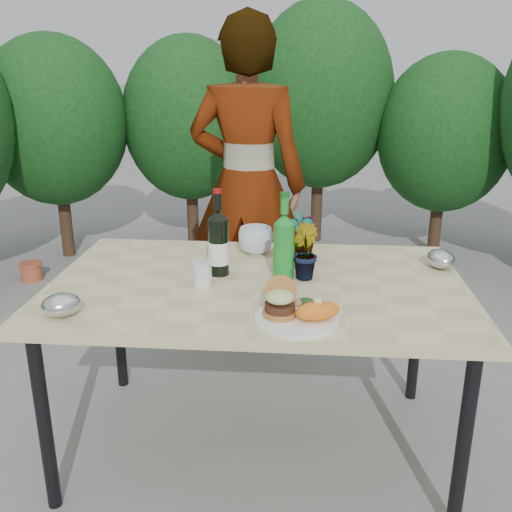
# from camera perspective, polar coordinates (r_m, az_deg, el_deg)

# --- Properties ---
(ground) EXTENTS (80.00, 80.00, 0.00)m
(ground) POSITION_cam_1_polar(r_m,az_deg,el_deg) (2.59, 0.15, -18.19)
(ground) COLOR slate
(ground) RESTS_ON ground
(patio_table) EXTENTS (1.60, 1.00, 0.75)m
(patio_table) POSITION_cam_1_polar(r_m,az_deg,el_deg) (2.24, 0.17, -3.89)
(patio_table) COLOR #CFBC8A
(patio_table) RESTS_ON ground
(shrub_hedge) EXTENTS (6.78, 4.99, 2.14)m
(shrub_hedge) POSITION_cam_1_polar(r_m,az_deg,el_deg) (3.69, 4.11, 12.16)
(shrub_hedge) COLOR #382316
(shrub_hedge) RESTS_ON ground
(dinner_plate) EXTENTS (0.28, 0.28, 0.01)m
(dinner_plate) POSITION_cam_1_polar(r_m,az_deg,el_deg) (1.89, 4.06, -6.25)
(dinner_plate) COLOR white
(dinner_plate) RESTS_ON patio_table
(burger_stack) EXTENTS (0.11, 0.16, 0.11)m
(burger_stack) POSITION_cam_1_polar(r_m,az_deg,el_deg) (1.89, 2.43, -4.50)
(burger_stack) COLOR #B7722D
(burger_stack) RESTS_ON dinner_plate
(sweet_potato) EXTENTS (0.17, 0.12, 0.06)m
(sweet_potato) POSITION_cam_1_polar(r_m,az_deg,el_deg) (1.86, 6.18, -5.49)
(sweet_potato) COLOR orange
(sweet_potato) RESTS_ON dinner_plate
(grilled_veg) EXTENTS (0.08, 0.05, 0.03)m
(grilled_veg) POSITION_cam_1_polar(r_m,az_deg,el_deg) (1.97, 4.61, -4.59)
(grilled_veg) COLOR olive
(grilled_veg) RESTS_ON dinner_plate
(wine_bottle) EXTENTS (0.08, 0.08, 0.35)m
(wine_bottle) POSITION_cam_1_polar(r_m,az_deg,el_deg) (2.25, -3.77, 1.24)
(wine_bottle) COLOR black
(wine_bottle) RESTS_ON patio_table
(sparkling_water) EXTENTS (0.08, 0.08, 0.34)m
(sparkling_water) POSITION_cam_1_polar(r_m,az_deg,el_deg) (2.21, 2.80, 0.85)
(sparkling_water) COLOR #178125
(sparkling_water) RESTS_ON patio_table
(plastic_cup) EXTENTS (0.07, 0.07, 0.09)m
(plastic_cup) POSITION_cam_1_polar(r_m,az_deg,el_deg) (2.16, -5.40, -1.84)
(plastic_cup) COLOR silver
(plastic_cup) RESTS_ON patio_table
(seedling_left) EXTENTS (0.14, 0.13, 0.23)m
(seedling_left) POSITION_cam_1_polar(r_m,az_deg,el_deg) (2.35, 4.54, 1.61)
(seedling_left) COLOR #2B591E
(seedling_left) RESTS_ON patio_table
(seedling_mid) EXTENTS (0.14, 0.15, 0.22)m
(seedling_mid) POSITION_cam_1_polar(r_m,az_deg,el_deg) (2.22, 4.82, 0.44)
(seedling_mid) COLOR #24531C
(seedling_mid) RESTS_ON patio_table
(seedling_right) EXTENTS (0.14, 0.14, 0.19)m
(seedling_right) POSITION_cam_1_polar(r_m,az_deg,el_deg) (2.47, 4.70, 2.02)
(seedling_right) COLOR #2C5C1F
(seedling_right) RESTS_ON patio_table
(blue_bowl) EXTENTS (0.16, 0.16, 0.12)m
(blue_bowl) POSITION_cam_1_polar(r_m,az_deg,el_deg) (2.52, -0.03, 1.56)
(blue_bowl) COLOR silver
(blue_bowl) RESTS_ON patio_table
(foil_packet_left) EXTENTS (0.17, 0.16, 0.08)m
(foil_packet_left) POSITION_cam_1_polar(r_m,az_deg,el_deg) (2.01, -18.89, -4.65)
(foil_packet_left) COLOR #B6B8BD
(foil_packet_left) RESTS_ON patio_table
(foil_packet_right) EXTENTS (0.14, 0.16, 0.08)m
(foil_packet_right) POSITION_cam_1_polar(r_m,az_deg,el_deg) (2.46, 17.99, -0.28)
(foil_packet_right) COLOR #B9BBC0
(foil_packet_right) RESTS_ON patio_table
(person) EXTENTS (0.71, 0.52, 1.81)m
(person) POSITION_cam_1_polar(r_m,az_deg,el_deg) (3.20, -0.86, 7.10)
(person) COLOR #96664B
(person) RESTS_ON ground
(terracotta_pot) EXTENTS (0.17, 0.17, 0.14)m
(terracotta_pot) POSITION_cam_1_polar(r_m,az_deg,el_deg) (4.59, -21.55, -1.43)
(terracotta_pot) COLOR #B64B2E
(terracotta_pot) RESTS_ON ground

